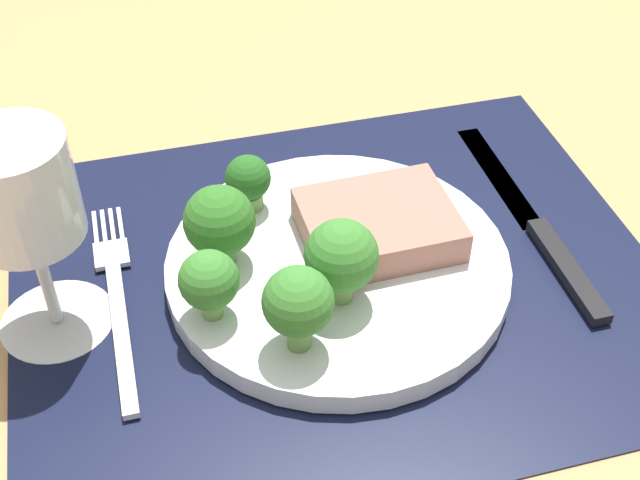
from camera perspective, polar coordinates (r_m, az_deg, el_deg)
ground_plane at (r=60.17cm, az=1.14°, el=-3.57°), size 140.00×110.00×3.00cm
placemat at (r=59.00cm, az=1.16°, el=-2.45°), size 43.91×35.71×0.30cm
plate at (r=58.33cm, az=1.18°, el=-1.79°), size 23.36×23.36×1.60cm
steak at (r=58.62cm, az=3.90°, el=1.04°), size 10.43×8.46×2.41cm
broccoli_center at (r=52.69cm, az=1.44°, el=-1.15°), size 4.68×4.68×6.01cm
broccoli_near_steak at (r=55.80cm, az=-6.72°, el=1.18°), size 4.76×4.76×5.84cm
broccoli_back_left at (r=49.77cm, az=-1.47°, el=-4.24°), size 4.29×4.29×5.95cm
broccoli_front_edge at (r=52.48cm, az=-7.42°, el=-2.74°), size 3.79×3.79×4.94cm
broccoli_near_fork at (r=60.56cm, az=-4.82°, el=3.98°), size 3.27×3.27×4.25cm
fork at (r=58.58cm, az=-13.39°, el=-3.79°), size 2.40×19.20×0.50cm
knife at (r=63.92cm, az=14.38°, el=0.72°), size 1.80×23.00×0.80cm
wine_glass at (r=52.13cm, az=-19.24°, el=2.32°), size 7.42×7.42×14.52cm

